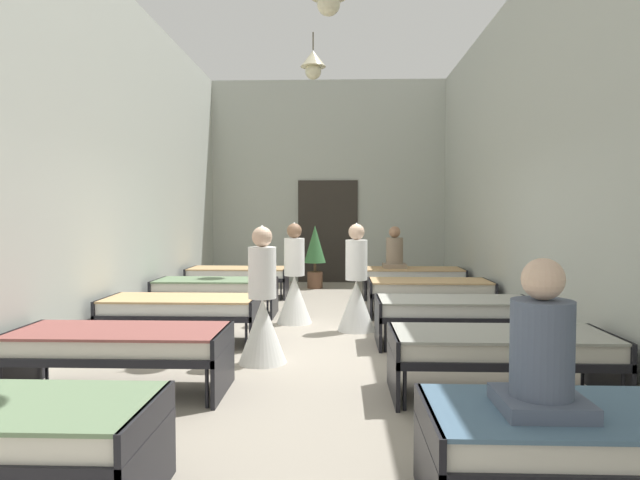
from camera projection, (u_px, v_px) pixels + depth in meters
name	position (u px, v px, depth m)	size (l,w,h in m)	color
ground_plane	(317.00, 348.00, 6.76)	(6.06, 13.11, 0.10)	#9E9384
room_shell	(320.00, 160.00, 7.88)	(5.86, 12.71, 4.74)	#B2B7AD
bed_right_row_0	(606.00, 435.00, 2.88)	(1.90, 0.84, 0.57)	black
bed_left_row_1	(120.00, 344.00, 4.90)	(1.90, 0.84, 0.57)	black
bed_right_row_1	(500.00, 348.00, 4.78)	(1.90, 0.84, 0.57)	black
bed_left_row_2	(181.00, 308.00, 6.80)	(1.90, 0.84, 0.57)	black
bed_right_row_2	(455.00, 310.00, 6.68)	(1.90, 0.84, 0.57)	black
bed_left_row_3	(216.00, 288.00, 8.69)	(1.90, 0.84, 0.57)	black
bed_right_row_3	(429.00, 289.00, 8.57)	(1.90, 0.84, 0.57)	black
bed_left_row_4	(238.00, 275.00, 10.59)	(1.90, 0.84, 0.57)	black
bed_right_row_4	(413.00, 275.00, 10.47)	(1.90, 0.84, 0.57)	black
nurse_near_aisle	(356.00, 292.00, 7.54)	(0.52, 0.52, 1.49)	white
nurse_mid_aisle	(262.00, 314.00, 5.89)	(0.52, 0.52, 1.49)	white
nurse_far_aisle	(294.00, 287.00, 8.07)	(0.52, 0.52, 1.49)	white
patient_seated_primary	(395.00, 253.00, 10.51)	(0.44, 0.44, 0.80)	gray
patient_seated_secondary	(542.00, 355.00, 2.85)	(0.44, 0.44, 0.80)	#515B70
potted_plant	(315.00, 251.00, 11.86)	(0.47, 0.47, 1.37)	brown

